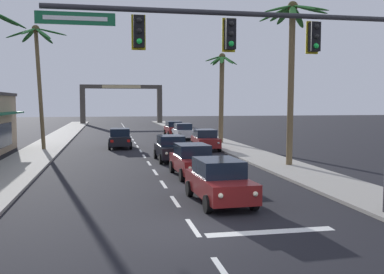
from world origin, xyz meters
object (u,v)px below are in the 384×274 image
(sedan_lead_at_stop_bar, at_px, (219,181))
(palm_left_third, at_px, (38,60))
(sedan_fifth_in_queue, at_px, (171,148))
(palm_right_second, at_px, (292,50))
(sedan_parked_nearest_kerb, at_px, (205,140))
(sedan_parked_far_kerb, at_px, (174,128))
(sedan_oncoming_far, at_px, (120,138))
(sedan_parked_mid_kerb, at_px, (183,131))
(traffic_signal_mast, at_px, (284,56))
(sedan_third_in_queue, at_px, (193,160))
(palm_right_third, at_px, (222,85))
(town_gateway_arch, at_px, (122,99))

(sedan_lead_at_stop_bar, height_order, palm_left_third, palm_left_third)
(sedan_fifth_in_queue, height_order, palm_right_second, palm_right_second)
(sedan_parked_nearest_kerb, distance_m, sedan_parked_far_kerb, 15.98)
(sedan_oncoming_far, distance_m, palm_right_second, 17.42)
(sedan_fifth_in_queue, xyz_separation_m, sedan_parked_mid_kerb, (3.69, 16.59, 0.00))
(traffic_signal_mast, bearing_deg, sedan_parked_mid_kerb, 85.93)
(sedan_third_in_queue, height_order, palm_left_third, palm_left_third)
(sedan_third_in_queue, relative_size, sedan_parked_mid_kerb, 1.01)
(sedan_parked_nearest_kerb, bearing_deg, sedan_parked_far_kerb, 90.69)
(sedan_parked_far_kerb, xyz_separation_m, palm_right_third, (2.85, -11.03, 4.60))
(sedan_third_in_queue, bearing_deg, town_gateway_arch, 91.78)
(sedan_parked_far_kerb, height_order, town_gateway_arch, town_gateway_arch)
(palm_right_second, xyz_separation_m, town_gateway_arch, (-8.20, 56.12, -2.43))
(sedan_fifth_in_queue, relative_size, palm_left_third, 0.45)
(sedan_fifth_in_queue, relative_size, palm_right_second, 0.46)
(sedan_fifth_in_queue, relative_size, sedan_parked_mid_kerb, 1.00)
(sedan_parked_far_kerb, distance_m, town_gateway_arch, 30.64)
(traffic_signal_mast, height_order, sedan_parked_far_kerb, traffic_signal_mast)
(palm_right_second, bearing_deg, sedan_fifth_in_queue, 148.52)
(palm_left_third, bearing_deg, sedan_parked_far_kerb, 47.40)
(palm_left_third, xyz_separation_m, town_gateway_arch, (7.90, 44.10, -2.68))
(sedan_lead_at_stop_bar, distance_m, palm_right_third, 24.69)
(sedan_fifth_in_queue, height_order, town_gateway_arch, town_gateway_arch)
(sedan_parked_mid_kerb, bearing_deg, traffic_signal_mast, -94.07)
(sedan_fifth_in_queue, height_order, sedan_parked_nearest_kerb, same)
(traffic_signal_mast, xyz_separation_m, sedan_parked_far_kerb, (2.11, 37.50, -4.48))
(sedan_fifth_in_queue, height_order, palm_left_third, palm_left_third)
(traffic_signal_mast, xyz_separation_m, sedan_parked_nearest_kerb, (2.30, 21.53, -4.48))
(traffic_signal_mast, height_order, sedan_third_in_queue, traffic_signal_mast)
(sedan_parked_nearest_kerb, relative_size, sedan_parked_far_kerb, 1.00)
(sedan_fifth_in_queue, bearing_deg, sedan_oncoming_far, 109.11)
(sedan_parked_far_kerb, distance_m, palm_right_third, 12.29)
(sedan_oncoming_far, height_order, sedan_parked_far_kerb, same)
(sedan_oncoming_far, distance_m, sedan_parked_nearest_kerb, 7.41)
(sedan_lead_at_stop_bar, height_order, palm_right_second, palm_right_second)
(town_gateway_arch, bearing_deg, sedan_fifth_in_queue, -88.29)
(traffic_signal_mast, xyz_separation_m, sedan_parked_mid_kerb, (2.28, 32.04, -4.48))
(sedan_oncoming_far, distance_m, palm_right_third, 10.74)
(sedan_oncoming_far, distance_m, town_gateway_arch, 43.26)
(sedan_fifth_in_queue, xyz_separation_m, palm_right_third, (6.37, 11.03, 4.60))
(sedan_oncoming_far, bearing_deg, sedan_third_in_queue, -77.48)
(traffic_signal_mast, xyz_separation_m, town_gateway_arch, (-2.96, 67.50, -0.77))
(sedan_parked_far_kerb, xyz_separation_m, palm_right_second, (3.13, -26.13, 6.14))
(palm_left_third, bearing_deg, town_gateway_arch, 79.84)
(sedan_third_in_queue, distance_m, sedan_parked_nearest_kerb, 12.76)
(sedan_parked_mid_kerb, height_order, sedan_parked_far_kerb, same)
(sedan_lead_at_stop_bar, bearing_deg, traffic_signal_mast, -66.69)
(palm_left_third, bearing_deg, sedan_lead_at_stop_bar, -64.85)
(sedan_oncoming_far, xyz_separation_m, palm_right_third, (9.48, 2.05, 4.60))
(sedan_parked_nearest_kerb, relative_size, sedan_parked_mid_kerb, 1.01)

